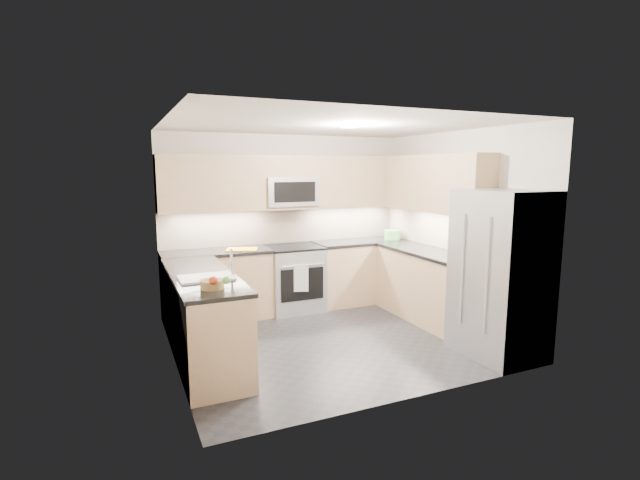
{
  "coord_description": "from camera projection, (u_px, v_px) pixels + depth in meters",
  "views": [
    {
      "loc": [
        -2.28,
        -4.79,
        2.02
      ],
      "look_at": [
        0.0,
        0.35,
        1.15
      ],
      "focal_mm": 26.0,
      "sensor_mm": 36.0,
      "label": 1
    }
  ],
  "objects": [
    {
      "name": "faucet",
      "position": [
        232.0,
        263.0,
        4.66
      ],
      "size": [
        0.03,
        0.03,
        0.28
      ],
      "primitive_type": "cylinder",
      "color": "silver",
      "rests_on": "countertop_peninsula"
    },
    {
      "name": "wall_back",
      "position": [
        286.0,
        221.0,
        6.8
      ],
      "size": [
        3.6,
        0.02,
        2.5
      ],
      "primitive_type": "cube",
      "color": "beige",
      "rests_on": "floor"
    },
    {
      "name": "upper_cab_right",
      "position": [
        434.0,
        183.0,
        6.17
      ],
      "size": [
        0.35,
        1.95,
        0.75
      ],
      "primitive_type": "cube",
      "color": "tan",
      "rests_on": "wall_right"
    },
    {
      "name": "microwave_door",
      "position": [
        295.0,
        192.0,
        6.37
      ],
      "size": [
        0.6,
        0.01,
        0.28
      ],
      "primitive_type": "cube",
      "color": "black",
      "rests_on": "microwave"
    },
    {
      "name": "wall_right",
      "position": [
        456.0,
        228.0,
        6.08
      ],
      "size": [
        0.02,
        3.2,
        2.5
      ],
      "primitive_type": "cube",
      "color": "beige",
      "rests_on": "floor"
    },
    {
      "name": "dish_towel_check",
      "position": [
        301.0,
        278.0,
        6.27
      ],
      "size": [
        0.19,
        0.09,
        0.37
      ],
      "primitive_type": "cube",
      "rotation": [
        0.0,
        0.0,
        -0.37
      ],
      "color": "white",
      "rests_on": "oven_handle"
    },
    {
      "name": "fruit_pear",
      "position": [
        226.0,
        280.0,
        4.03
      ],
      "size": [
        0.07,
        0.07,
        0.07
      ],
      "primitive_type": "sphere",
      "color": "#5CB04B",
      "rests_on": "fruit_basket"
    },
    {
      "name": "ceiling",
      "position": [
        333.0,
        125.0,
        5.17
      ],
      "size": [
        3.6,
        3.2,
        0.02
      ],
      "primitive_type": "cube",
      "color": "beige",
      "rests_on": "wall_back"
    },
    {
      "name": "countertop_peninsula",
      "position": [
        202.0,
        275.0,
        4.81
      ],
      "size": [
        0.63,
        2.0,
        0.04
      ],
      "primitive_type": "cube",
      "color": "black",
      "rests_on": "base_cab_peninsula"
    },
    {
      "name": "fruit_basket",
      "position": [
        212.0,
        284.0,
        4.2
      ],
      "size": [
        0.25,
        0.25,
        0.08
      ],
      "primitive_type": "cylinder",
      "rotation": [
        0.0,
        0.0,
        0.18
      ],
      "color": "#A4884C",
      "rests_on": "countertop_peninsula"
    },
    {
      "name": "wall_left",
      "position": [
        170.0,
        246.0,
        4.64
      ],
      "size": [
        0.02,
        3.2,
        2.5
      ],
      "primitive_type": "cube",
      "color": "beige",
      "rests_on": "floor"
    },
    {
      "name": "base_cab_back_right",
      "position": [
        360.0,
        272.0,
        7.09
      ],
      "size": [
        1.42,
        0.6,
        0.9
      ],
      "primitive_type": "cube",
      "color": "tan",
      "rests_on": "floor"
    },
    {
      "name": "oven_handle",
      "position": [
        303.0,
        265.0,
        6.28
      ],
      "size": [
        0.6,
        0.02,
        0.02
      ],
      "primitive_type": "cylinder",
      "rotation": [
        0.0,
        1.57,
        0.0
      ],
      "color": "#B2B5BA",
      "rests_on": "gas_range"
    },
    {
      "name": "cutting_board",
      "position": [
        242.0,
        249.0,
        6.22
      ],
      "size": [
        0.48,
        0.41,
        0.01
      ],
      "primitive_type": "cube",
      "rotation": [
        0.0,
        0.0,
        -0.36
      ],
      "color": "orange",
      "rests_on": "countertop_back_left"
    },
    {
      "name": "base_cab_back_left",
      "position": [
        217.0,
        287.0,
        6.22
      ],
      "size": [
        1.42,
        0.6,
        0.9
      ],
      "primitive_type": "cube",
      "color": "tan",
      "rests_on": "floor"
    },
    {
      "name": "fruit_apple",
      "position": [
        213.0,
        281.0,
        4.02
      ],
      "size": [
        0.08,
        0.08,
        0.08
      ],
      "primitive_type": "sphere",
      "color": "#A52A12",
      "rests_on": "fruit_basket"
    },
    {
      "name": "fridge_handle_left",
      "position": [
        486.0,
        276.0,
        4.64
      ],
      "size": [
        0.02,
        0.02,
        1.2
      ],
      "primitive_type": "cylinder",
      "color": "#B2B5BA",
      "rests_on": "refrigerator"
    },
    {
      "name": "floor",
      "position": [
        332.0,
        339.0,
        5.55
      ],
      "size": [
        3.6,
        3.2,
        0.0
      ],
      "primitive_type": "cube",
      "color": "#26262B",
      "rests_on": "ground"
    },
    {
      "name": "oven_door_glass",
      "position": [
        302.0,
        284.0,
        6.33
      ],
      "size": [
        0.62,
        0.02,
        0.45
      ],
      "primitive_type": "cube",
      "color": "black",
      "rests_on": "gas_range"
    },
    {
      "name": "countertop_right",
      "position": [
        429.0,
        252.0,
        6.15
      ],
      "size": [
        0.63,
        1.7,
        0.04
      ],
      "primitive_type": "cube",
      "color": "black",
      "rests_on": "base_cab_right"
    },
    {
      "name": "range_cooktop",
      "position": [
        294.0,
        247.0,
        6.56
      ],
      "size": [
        0.76,
        0.65,
        0.03
      ],
      "primitive_type": "cube",
      "color": "black",
      "rests_on": "gas_range"
    },
    {
      "name": "backsplash_back",
      "position": [
        286.0,
        225.0,
        6.81
      ],
      "size": [
        3.6,
        0.01,
        0.51
      ],
      "primitive_type": "cube",
      "color": "#C2A68C",
      "rests_on": "wall_back"
    },
    {
      "name": "utensil_bowl",
      "position": [
        392.0,
        235.0,
        7.15
      ],
      "size": [
        0.3,
        0.3,
        0.14
      ],
      "primitive_type": "cylinder",
      "rotation": [
        0.0,
        0.0,
        0.3
      ],
      "color": "#51A848",
      "rests_on": "countertop_back_right"
    },
    {
      "name": "gas_range",
      "position": [
        294.0,
        279.0,
        6.63
      ],
      "size": [
        0.76,
        0.65,
        0.91
      ],
      "primitive_type": "cube",
      "color": "#A6A8AE",
      "rests_on": "floor"
    },
    {
      "name": "backsplash_right",
      "position": [
        434.0,
        228.0,
        6.49
      ],
      "size": [
        0.01,
        2.3,
        0.51
      ],
      "primitive_type": "cube",
      "color": "#C2A68C",
      "rests_on": "wall_right"
    },
    {
      "name": "microwave",
      "position": [
        290.0,
        191.0,
        6.56
      ],
      "size": [
        0.76,
        0.4,
        0.4
      ],
      "primitive_type": "cube",
      "color": "#A2A3A9",
      "rests_on": "upper_cab_back"
    },
    {
      "name": "countertop_back_left",
      "position": [
        216.0,
        252.0,
        6.15
      ],
      "size": [
        1.42,
        0.63,
        0.04
      ],
      "primitive_type": "cube",
      "color": "black",
      "rests_on": "base_cab_back_left"
    },
    {
      "name": "upper_cab_back",
      "position": [
        289.0,
        182.0,
        6.56
      ],
      "size": [
        3.6,
        0.35,
        0.75
      ],
      "primitive_type": "cube",
      "color": "tan",
      "rests_on": "wall_back"
    },
    {
      "name": "refrigerator",
      "position": [
        500.0,
        274.0,
        4.95
      ],
      "size": [
        0.7,
        0.9,
        1.8
      ],
      "primitive_type": "cube",
      "color": "#95969C",
      "rests_on": "floor"
    },
    {
      "name": "sink_basin",
      "position": [
        206.0,
        285.0,
        4.59
      ],
      "size": [
        0.52,
        0.38,
        0.16
      ],
      "primitive_type": "cube",
      "color": "white",
      "rests_on": "base_cab_peninsula"
    },
    {
      "name": "base_cab_right",
      "position": [
        428.0,
        287.0,
        6.22
      ],
      "size": [
        0.6,
        1.7,
        0.9
      ],
      "primitive_type": "cube",
      "color": "tan",
      "rests_on": "floor"
    },
    {
      "name": "countertop_back_right",
      "position": [
        360.0,
        242.0,
        7.02
      ],
      "size": [
        1.42,
        0.63,
        0.04
      ],
      "primitive_type": "cube",
      "color": "black",
      "rests_on": "base_cab_back_right"
    },
    {
      "name": "fridge_handle_right",
      "position": [
        462.0,
        269.0,
        4.96
      ],
      "size": [
        0.02,
        0.02,
        1.2
      ],
      "primitive_type": "cylinder",
      "color": "#B2B5BA",
      "rests_on": "refrigerator"
    },
    {
      "name": "base_cab_peninsula",
      "position": [
        204.0,
        319.0,
        4.88
      ],
      "size": [
        0.6,
        2.0,
        0.9
      ],
      "primitive_type": "cube",
      "color": "tan",
      "rests_on": "floor"
    },
    {
      "name": "wall_front",
      "position": [
        413.0,
        260.0,
        3.91
      ],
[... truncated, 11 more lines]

